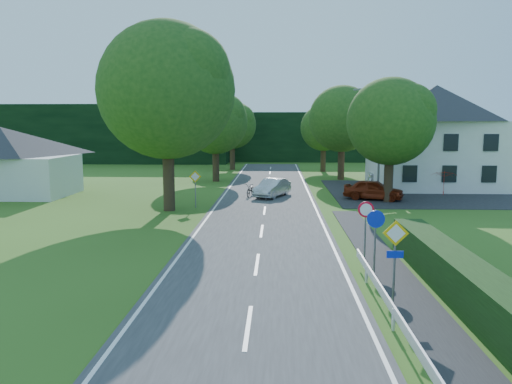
{
  "coord_description": "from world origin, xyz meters",
  "views": [
    {
      "loc": [
        0.74,
        -6.72,
        5.44
      ],
      "look_at": [
        -0.29,
        17.99,
        2.03
      ],
      "focal_mm": 35.0,
      "sensor_mm": 36.0,
      "label": 1
    }
  ],
  "objects_px": {
    "motorcycle": "(251,190)",
    "parked_car_red": "(374,190)",
    "moving_car": "(272,188)",
    "parked_car_silver_b": "(490,182)",
    "parasol": "(444,183)",
    "streetlight": "(378,137)",
    "parked_car_silver_a": "(396,177)"
  },
  "relations": [
    {
      "from": "motorcycle",
      "to": "parasol",
      "type": "distance_m",
      "value": 14.72
    },
    {
      "from": "parked_car_silver_b",
      "to": "parasol",
      "type": "xyz_separation_m",
      "value": [
        -4.54,
        -2.55,
        0.24
      ]
    },
    {
      "from": "parasol",
      "to": "streetlight",
      "type": "bearing_deg",
      "value": -164.97
    },
    {
      "from": "motorcycle",
      "to": "parked_car_silver_a",
      "type": "height_order",
      "value": "parked_car_silver_a"
    },
    {
      "from": "motorcycle",
      "to": "parked_car_red",
      "type": "bearing_deg",
      "value": 3.59
    },
    {
      "from": "parked_car_silver_a",
      "to": "parasol",
      "type": "relative_size",
      "value": 2.31
    },
    {
      "from": "motorcycle",
      "to": "parked_car_red",
      "type": "distance_m",
      "value": 8.97
    },
    {
      "from": "moving_car",
      "to": "parked_car_silver_b",
      "type": "bearing_deg",
      "value": 36.16
    },
    {
      "from": "streetlight",
      "to": "motorcycle",
      "type": "distance_m",
      "value": 10.07
    },
    {
      "from": "parked_car_silver_b",
      "to": "parasol",
      "type": "height_order",
      "value": "parasol"
    },
    {
      "from": "parked_car_silver_a",
      "to": "parasol",
      "type": "bearing_deg",
      "value": -150.18
    },
    {
      "from": "streetlight",
      "to": "moving_car",
      "type": "distance_m",
      "value": 8.52
    },
    {
      "from": "moving_car",
      "to": "parked_car_red",
      "type": "xyz_separation_m",
      "value": [
        7.24,
        -1.1,
        0.04
      ]
    },
    {
      "from": "motorcycle",
      "to": "parked_car_silver_a",
      "type": "xyz_separation_m",
      "value": [
        12.28,
        6.33,
        0.29
      ]
    },
    {
      "from": "parked_car_silver_a",
      "to": "parasol",
      "type": "height_order",
      "value": "parasol"
    },
    {
      "from": "parked_car_silver_b",
      "to": "parasol",
      "type": "distance_m",
      "value": 5.22
    },
    {
      "from": "motorcycle",
      "to": "parked_car_silver_b",
      "type": "height_order",
      "value": "parked_car_silver_b"
    },
    {
      "from": "parked_car_silver_b",
      "to": "parked_car_silver_a",
      "type": "bearing_deg",
      "value": 68.96
    },
    {
      "from": "motorcycle",
      "to": "parasol",
      "type": "height_order",
      "value": "parasol"
    },
    {
      "from": "motorcycle",
      "to": "parasol",
      "type": "xyz_separation_m",
      "value": [
        14.66,
        1.27,
        0.44
      ]
    },
    {
      "from": "moving_car",
      "to": "parked_car_silver_b",
      "type": "height_order",
      "value": "parked_car_silver_b"
    },
    {
      "from": "moving_car",
      "to": "parked_car_silver_a",
      "type": "height_order",
      "value": "parked_car_silver_a"
    },
    {
      "from": "parked_car_silver_a",
      "to": "parked_car_silver_b",
      "type": "height_order",
      "value": "parked_car_silver_a"
    },
    {
      "from": "moving_car",
      "to": "motorcycle",
      "type": "distance_m",
      "value": 1.65
    },
    {
      "from": "streetlight",
      "to": "moving_car",
      "type": "relative_size",
      "value": 1.97
    },
    {
      "from": "parked_car_red",
      "to": "parasol",
      "type": "distance_m",
      "value": 6.35
    },
    {
      "from": "moving_car",
      "to": "motorcycle",
      "type": "relative_size",
      "value": 2.2
    },
    {
      "from": "parasol",
      "to": "moving_car",
      "type": "bearing_deg",
      "value": -173.47
    },
    {
      "from": "parked_car_red",
      "to": "parked_car_silver_b",
      "type": "xyz_separation_m",
      "value": [
        10.34,
        5.14,
        -0.03
      ]
    },
    {
      "from": "parked_car_red",
      "to": "parasol",
      "type": "height_order",
      "value": "parasol"
    },
    {
      "from": "moving_car",
      "to": "parked_car_red",
      "type": "relative_size",
      "value": 0.97
    },
    {
      "from": "parasol",
      "to": "parked_car_silver_b",
      "type": "bearing_deg",
      "value": 29.32
    }
  ]
}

